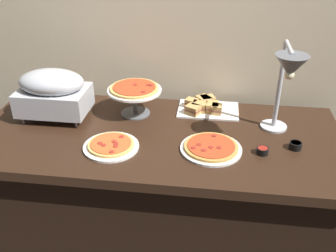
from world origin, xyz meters
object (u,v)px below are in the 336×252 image
object	(u,v)px
pizza_plate_front	(211,148)
pizza_plate_center	(111,146)
sandwich_platter	(205,107)
sauce_cup_far	(262,151)
pizza_plate_raised_stand	(135,92)
heat_lamp	(288,74)
sauce_cup_near	(295,145)
chafing_dish	(53,91)

from	to	relation	value
pizza_plate_front	pizza_plate_center	xyz separation A→B (m)	(-0.48, -0.04, -0.00)
sandwich_platter	sauce_cup_far	world-z (taller)	sandwich_platter
pizza_plate_raised_stand	sandwich_platter	distance (m)	0.41
heat_lamp	sandwich_platter	world-z (taller)	heat_lamp
pizza_plate_center	sauce_cup_far	size ratio (longest dim) A/B	4.82
sauce_cup_far	sandwich_platter	bearing A→B (deg)	125.07
pizza_plate_raised_stand	sandwich_platter	bearing A→B (deg)	13.22
sauce_cup_near	pizza_plate_raised_stand	bearing A→B (deg)	162.95
heat_lamp	pizza_plate_front	size ratio (longest dim) A/B	1.60
pizza_plate_raised_stand	sauce_cup_near	size ratio (longest dim) A/B	4.97
sauce_cup_near	heat_lamp	bearing A→B (deg)	154.06
sauce_cup_far	sauce_cup_near	bearing A→B (deg)	22.33
pizza_plate_center	sauce_cup_near	bearing A→B (deg)	7.06
pizza_plate_center	sauce_cup_far	bearing A→B (deg)	3.42
sandwich_platter	heat_lamp	bearing A→B (deg)	-39.80
heat_lamp	sauce_cup_near	world-z (taller)	heat_lamp
heat_lamp	pizza_plate_center	xyz separation A→B (m)	(-0.81, -0.15, -0.36)
chafing_dish	sauce_cup_near	world-z (taller)	chafing_dish
pizza_plate_center	sauce_cup_far	world-z (taller)	sauce_cup_far
chafing_dish	sauce_cup_far	world-z (taller)	chafing_dish
sandwich_platter	pizza_plate_center	bearing A→B (deg)	-133.31
heat_lamp	pizza_plate_front	bearing A→B (deg)	-161.80
chafing_dish	sandwich_platter	bearing A→B (deg)	12.71
sandwich_platter	pizza_plate_front	bearing A→B (deg)	-83.22
sandwich_platter	sauce_cup_near	distance (m)	0.57
heat_lamp	sauce_cup_near	distance (m)	0.36
pizza_plate_front	pizza_plate_raised_stand	xyz separation A→B (m)	(-0.44, 0.32, 0.12)
heat_lamp	pizza_plate_front	xyz separation A→B (m)	(-0.32, -0.11, -0.36)
chafing_dish	pizza_plate_raised_stand	xyz separation A→B (m)	(0.43, 0.09, -0.02)
heat_lamp	sauce_cup_near	bearing A→B (deg)	-25.94
pizza_plate_center	pizza_plate_raised_stand	size ratio (longest dim) A/B	0.91
sauce_cup_far	pizza_plate_front	bearing A→B (deg)	179.88
pizza_plate_front	sauce_cup_far	size ratio (longest dim) A/B	5.27
heat_lamp	chafing_dish	bearing A→B (deg)	174.01
pizza_plate_raised_stand	sauce_cup_near	world-z (taller)	pizza_plate_raised_stand
sauce_cup_near	sauce_cup_far	xyz separation A→B (m)	(-0.16, -0.07, -0.00)
sauce_cup_near	sauce_cup_far	distance (m)	0.18
pizza_plate_center	sandwich_platter	world-z (taller)	sandwich_platter
pizza_plate_front	sauce_cup_near	bearing A→B (deg)	9.26
pizza_plate_front	sandwich_platter	world-z (taller)	sandwich_platter
pizza_plate_raised_stand	heat_lamp	bearing A→B (deg)	-16.02
pizza_plate_raised_stand	sauce_cup_far	size ratio (longest dim) A/B	5.30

